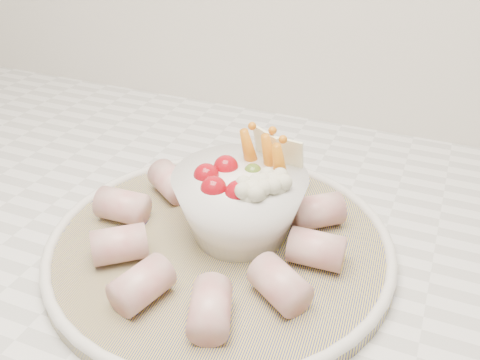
% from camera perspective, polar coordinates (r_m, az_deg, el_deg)
% --- Properties ---
extents(serving_platter, '(0.40, 0.40, 0.02)m').
position_cam_1_polar(serving_platter, '(0.59, -2.14, -6.89)').
color(serving_platter, navy).
rests_on(serving_platter, kitchen_counter).
extents(veggie_bowl, '(0.14, 0.14, 0.11)m').
position_cam_1_polar(veggie_bowl, '(0.57, 0.11, -2.38)').
color(veggie_bowl, white).
rests_on(veggie_bowl, serving_platter).
extents(cured_meat_rolls, '(0.28, 0.29, 0.04)m').
position_cam_1_polar(cured_meat_rolls, '(0.58, -2.24, -5.08)').
color(cured_meat_rolls, '#B65355').
rests_on(cured_meat_rolls, serving_platter).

